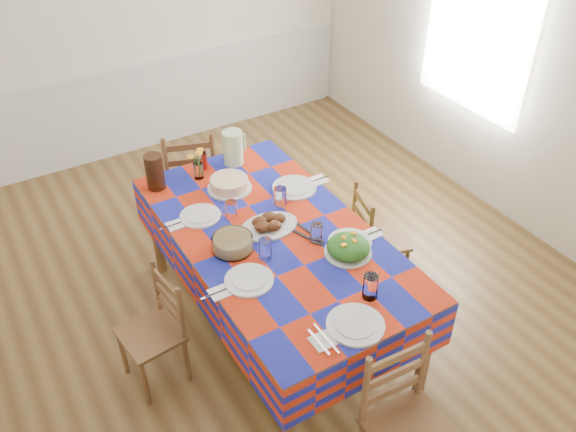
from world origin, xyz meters
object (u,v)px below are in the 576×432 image
object	(u,v)px
tea_pitcher	(155,172)
dining_table	(275,245)
meat_platter	(269,224)
chair_right	(376,239)
chair_left	(156,331)
chair_near	(405,425)
green_pitcher	(233,148)
chair_far	(192,181)

from	to	relation	value
tea_pitcher	dining_table	bearing A→B (deg)	-63.27
meat_platter	chair_right	xyz separation A→B (m)	(0.89, -0.06, -0.45)
tea_pitcher	chair_left	distance (m)	1.16
meat_platter	tea_pitcher	distance (m)	0.96
chair_near	chair_right	xyz separation A→B (m)	(0.88, 1.40, -0.05)
dining_table	meat_platter	distance (m)	0.15
dining_table	chair_left	size ratio (longest dim) A/B	2.61
tea_pitcher	chair_right	bearing A→B (deg)	-33.90
green_pitcher	chair_far	size ratio (longest dim) A/B	0.27
green_pitcher	chair_right	distance (m)	1.29
chair_far	chair_near	bearing A→B (deg)	109.74
meat_platter	green_pitcher	bearing A→B (deg)	78.51
chair_near	tea_pitcher	bearing A→B (deg)	104.61
chair_far	chair_right	size ratio (longest dim) A/B	1.14
dining_table	tea_pitcher	distance (m)	1.05
chair_right	green_pitcher	bearing A→B (deg)	53.46
dining_table	tea_pitcher	world-z (taller)	tea_pitcher
dining_table	chair_right	distance (m)	0.94
tea_pitcher	chair_near	world-z (taller)	tea_pitcher
chair_left	chair_right	world-z (taller)	chair_right
meat_platter	chair_near	size ratio (longest dim) A/B	0.41
chair_far	chair_right	distance (m)	1.65
chair_near	chair_far	world-z (taller)	chair_far
chair_near	chair_right	size ratio (longest dim) A/B	1.12
chair_near	dining_table	bearing A→B (deg)	93.32
chair_left	tea_pitcher	bearing A→B (deg)	148.18
meat_platter	chair_left	size ratio (longest dim) A/B	0.48
dining_table	meat_platter	bearing A→B (deg)	91.67
meat_platter	chair_near	world-z (taller)	chair_near
chair_near	meat_platter	bearing A→B (deg)	93.40
chair_far	chair_left	xyz separation A→B (m)	(-0.87, -1.38, -0.08)
chair_far	meat_platter	bearing A→B (deg)	109.94
meat_platter	tea_pitcher	xyz separation A→B (m)	(-0.46, 0.84, 0.10)
dining_table	green_pitcher	xyz separation A→B (m)	(0.17, 0.93, 0.23)
chair_left	chair_right	distance (m)	1.77
meat_platter	chair_far	distance (m)	1.37
green_pitcher	chair_near	bearing A→B (deg)	-94.18
dining_table	chair_near	distance (m)	1.41
green_pitcher	tea_pitcher	distance (m)	0.63
dining_table	chair_far	size ratio (longest dim) A/B	2.20
chair_near	chair_left	bearing A→B (deg)	125.78
green_pitcher	tea_pitcher	xyz separation A→B (m)	(-0.63, -0.01, -0.00)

